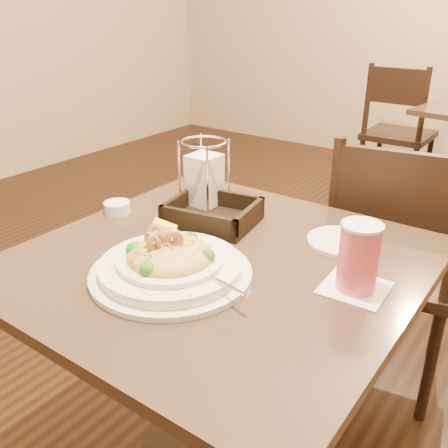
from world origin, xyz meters
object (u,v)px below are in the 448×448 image
Objects in this scene: dining_chair_near at (391,261)px; dining_chair_far at (397,130)px; napkin_caddy at (204,180)px; main_table at (219,336)px; pasta_bowl at (170,263)px; bread_basket at (213,215)px; drink_glass at (358,258)px; butter_ramekin at (117,207)px; side_plate at (342,241)px.

dining_chair_far is at bearing -81.83° from dining_chair_near.
dining_chair_near is 4.48× the size of napkin_caddy.
pasta_bowl reaches higher than main_table.
dining_chair_far is at bearing 94.02° from napkin_caddy.
bread_basket is (-0.13, 0.15, 0.25)m from main_table.
drink_glass is at bearing 105.54° from dining_chair_far.
dining_chair_far is 3.60× the size of bread_basket.
bread_basket reaches higher than butter_ramekin.
dining_chair_near reaches higher than main_table.
main_table is at bearing -130.57° from side_plate.
dining_chair_near is 0.71m from napkin_caddy.
main_table is 0.40m from side_plate.
napkin_caddy is at bearing -177.06° from side_plate.
dining_chair_near reaches higher than butter_ramekin.
side_plate is at bearing 2.94° from napkin_caddy.
bread_basket reaches higher than side_plate.
butter_ramekin reaches higher than main_table.
dining_chair_near is 0.70m from drink_glass.
dining_chair_far is 6.16× the size of drink_glass.
dining_chair_far is 2.33× the size of pasta_bowl.
napkin_caddy reaches higher than side_plate.
main_table is at bearing 62.35° from dining_chair_near.
dining_chair_near is 6.16× the size of drink_glass.
pasta_bowl is (-0.03, -0.13, 0.27)m from main_table.
main_table is 3.48× the size of bread_basket.
dining_chair_near is 3.60× the size of bread_basket.
bread_basket is 1.49× the size of side_plate.
drink_glass is 0.87× the size of side_plate.
dining_chair_far is 4.48× the size of napkin_caddy.
dining_chair_far is 2.37m from side_plate.
side_plate is (0.42, 0.02, -0.08)m from napkin_caddy.
pasta_bowl is 5.32× the size of butter_ramekin.
napkin_caddy is at bearing 116.95° from pasta_bowl.
bread_basket is 0.35m from side_plate.
pasta_bowl is 2.65× the size of drink_glass.
bread_basket is 1.24× the size of napkin_caddy.
dining_chair_near is at bearing 55.91° from bread_basket.
side_plate is (-0.11, 0.19, -0.07)m from drink_glass.
pasta_bowl reaches higher than bread_basket.
main_table is at bearing -170.08° from drink_glass.
napkin_caddy reaches higher than dining_chair_near.
dining_chair_far is 2.34m from napkin_caddy.
dining_chair_far is (-0.38, 2.53, -0.01)m from main_table.
drink_glass is (0.10, -0.62, 0.31)m from dining_chair_near.
pasta_bowl reaches higher than side_plate.
bread_basket is (-0.10, 0.29, -0.01)m from pasta_bowl.
drink_glass reaches higher than side_plate.
side_plate is (-0.01, -0.43, 0.24)m from dining_chair_near.
napkin_caddy is at bearing 42.94° from butter_ramekin.
pasta_bowl is at bearing -63.05° from napkin_caddy.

